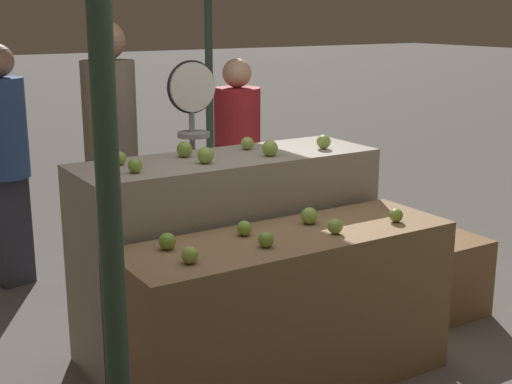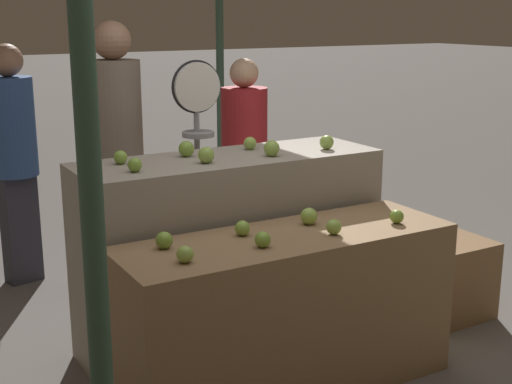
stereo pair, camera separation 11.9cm
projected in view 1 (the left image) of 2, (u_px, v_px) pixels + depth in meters
display_counter_front at (289, 313)px, 3.54m from camera, size 1.69×0.55×0.81m
display_counter_back at (228, 252)px, 3.99m from camera, size 1.69×0.55×1.09m
apple_front_0 at (190, 255)px, 3.04m from camera, size 0.07×0.07×0.07m
apple_front_1 at (266, 240)px, 3.25m from camera, size 0.07×0.07×0.07m
apple_front_2 at (335, 226)px, 3.45m from camera, size 0.08×0.08×0.08m
apple_front_3 at (396, 215)px, 3.64m from camera, size 0.07×0.07×0.07m
apple_front_4 at (167, 241)px, 3.22m from camera, size 0.08×0.08×0.08m
apple_front_5 at (244, 228)px, 3.42m from camera, size 0.07×0.07×0.07m
apple_front_6 at (309, 216)px, 3.61m from camera, size 0.09×0.09×0.09m
apple_back_0 at (135, 166)px, 3.46m from camera, size 0.07×0.07×0.07m
apple_back_1 at (206, 155)px, 3.67m from camera, size 0.09×0.09×0.09m
apple_back_2 at (270, 148)px, 3.86m from camera, size 0.09×0.09×0.09m
apple_back_3 at (324, 142)px, 4.07m from camera, size 0.08×0.08×0.08m
apple_back_4 at (119, 158)px, 3.64m from camera, size 0.07×0.07×0.07m
apple_back_5 at (185, 149)px, 3.83m from camera, size 0.09×0.09×0.09m
apple_back_6 at (247, 143)px, 4.04m from camera, size 0.07×0.07×0.07m
produce_scale at (193, 128)px, 4.38m from camera, size 0.32×0.20×1.57m
person_vendor_at_scale at (111, 143)px, 4.45m from camera, size 0.35×0.35×1.81m
person_customer_left at (237, 151)px, 5.08m from camera, size 0.36×0.36×1.54m
person_customer_right at (5, 148)px, 4.78m from camera, size 0.38×0.38×1.65m
wooden_crate_side at (438, 274)px, 4.50m from camera, size 0.49×0.49×0.49m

